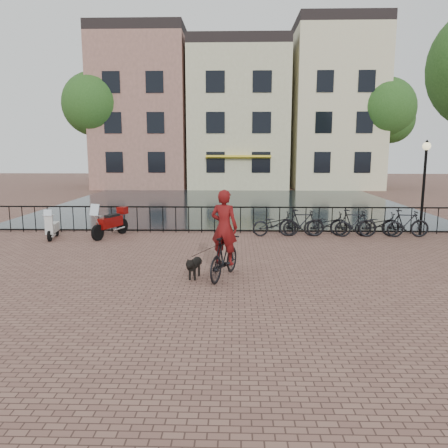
{
  "coord_description": "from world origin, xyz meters",
  "views": [
    {
      "loc": [
        0.31,
        -8.57,
        3.18
      ],
      "look_at": [
        0.0,
        3.0,
        1.2
      ],
      "focal_mm": 35.0,
      "sensor_mm": 36.0,
      "label": 1
    }
  ],
  "objects_px": {
    "cyclist": "(224,239)",
    "motorcycle": "(110,219)",
    "lamp_post": "(425,172)",
    "scooter": "(53,223)",
    "dog": "(194,267)"
  },
  "relations": [
    {
      "from": "lamp_post",
      "to": "cyclist",
      "type": "xyz_separation_m",
      "value": [
        -7.17,
        -5.61,
        -1.39
      ]
    },
    {
      "from": "dog",
      "to": "motorcycle",
      "type": "distance_m",
      "value": 6.24
    },
    {
      "from": "lamp_post",
      "to": "dog",
      "type": "distance_m",
      "value": 9.94
    },
    {
      "from": "lamp_post",
      "to": "scooter",
      "type": "height_order",
      "value": "lamp_post"
    },
    {
      "from": "lamp_post",
      "to": "cyclist",
      "type": "relative_size",
      "value": 1.33
    },
    {
      "from": "dog",
      "to": "cyclist",
      "type": "bearing_deg",
      "value": 12.52
    },
    {
      "from": "motorcycle",
      "to": "scooter",
      "type": "relative_size",
      "value": 1.49
    },
    {
      "from": "cyclist",
      "to": "scooter",
      "type": "height_order",
      "value": "cyclist"
    },
    {
      "from": "lamp_post",
      "to": "scooter",
      "type": "relative_size",
      "value": 2.68
    },
    {
      "from": "lamp_post",
      "to": "motorcycle",
      "type": "height_order",
      "value": "lamp_post"
    },
    {
      "from": "cyclist",
      "to": "motorcycle",
      "type": "bearing_deg",
      "value": -30.16
    },
    {
      "from": "cyclist",
      "to": "scooter",
      "type": "bearing_deg",
      "value": -17.43
    },
    {
      "from": "dog",
      "to": "motorcycle",
      "type": "relative_size",
      "value": 0.47
    },
    {
      "from": "cyclist",
      "to": "motorcycle",
      "type": "height_order",
      "value": "cyclist"
    },
    {
      "from": "motorcycle",
      "to": "scooter",
      "type": "xyz_separation_m",
      "value": [
        -1.99,
        -0.34,
        -0.09
      ]
    }
  ]
}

